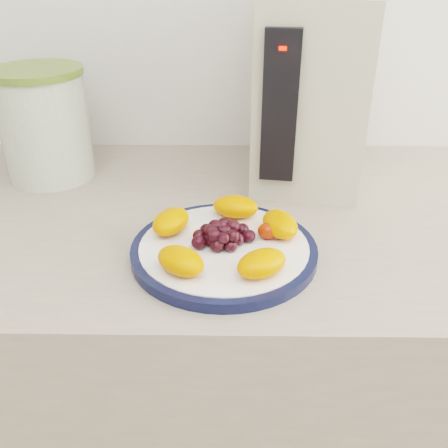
{
  "coord_description": "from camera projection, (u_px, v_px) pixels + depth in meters",
  "views": [
    {
      "loc": [
        -0.02,
        0.48,
        1.28
      ],
      "look_at": [
        -0.03,
        1.06,
        0.95
      ],
      "focal_mm": 40.0,
      "sensor_mm": 36.0,
      "label": 1
    }
  ],
  "objects": [
    {
      "name": "appliance_panel",
      "position": [
        280.0,
        108.0,
        0.76
      ],
      "size": [
        0.06,
        0.03,
        0.23
      ],
      "primitive_type": "cube",
      "rotation": [
        0.0,
        0.0,
        -0.16
      ],
      "color": "black",
      "rests_on": "appliance_body"
    },
    {
      "name": "appliance_led",
      "position": [
        283.0,
        48.0,
        0.71
      ],
      "size": [
        0.01,
        0.01,
        0.01
      ],
      "primitive_type": "cube",
      "rotation": [
        0.0,
        0.0,
        -0.16
      ],
      "color": "#FF0C05",
      "rests_on": "appliance_panel"
    },
    {
      "name": "plate_face",
      "position": [
        224.0,
        250.0,
        0.69
      ],
      "size": [
        0.23,
        0.23,
        0.02
      ],
      "primitive_type": "cylinder",
      "color": "white",
      "rests_on": "counter"
    },
    {
      "name": "counter",
      "position": [
        240.0,
        401.0,
        1.04
      ],
      "size": [
        3.5,
        0.6,
        0.9
      ],
      "primitive_type": "cube",
      "color": "gray",
      "rests_on": "floor"
    },
    {
      "name": "canister_lid",
      "position": [
        35.0,
        71.0,
        0.84
      ],
      "size": [
        0.18,
        0.18,
        0.01
      ],
      "primitive_type": "cylinder",
      "rotation": [
        0.0,
        0.0,
        -0.13
      ],
      "color": "#5C712E",
      "rests_on": "canister"
    },
    {
      "name": "plate_rim",
      "position": [
        224.0,
        251.0,
        0.69
      ],
      "size": [
        0.26,
        0.26,
        0.01
      ],
      "primitive_type": "cylinder",
      "color": "#0F1635",
      "rests_on": "counter"
    },
    {
      "name": "fruit_plate",
      "position": [
        228.0,
        233.0,
        0.69
      ],
      "size": [
        0.22,
        0.22,
        0.03
      ],
      "color": "#FE6804",
      "rests_on": "plate_face"
    },
    {
      "name": "cabinet_face",
      "position": [
        240.0,
        411.0,
        1.05
      ],
      "size": [
        3.48,
        0.58,
        0.84
      ],
      "primitive_type": "cube",
      "color": "olive",
      "rests_on": "floor"
    },
    {
      "name": "canister",
      "position": [
        45.0,
        128.0,
        0.89
      ],
      "size": [
        0.17,
        0.17,
        0.19
      ],
      "primitive_type": "cylinder",
      "rotation": [
        0.0,
        0.0,
        -0.13
      ],
      "color": "#3A5818",
      "rests_on": "counter"
    },
    {
      "name": "appliance_body",
      "position": [
        311.0,
        91.0,
        0.87
      ],
      "size": [
        0.22,
        0.28,
        0.31
      ],
      "primitive_type": "cube",
      "rotation": [
        0.0,
        0.0,
        -0.16
      ],
      "color": "#BAB7A2",
      "rests_on": "counter"
    }
  ]
}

